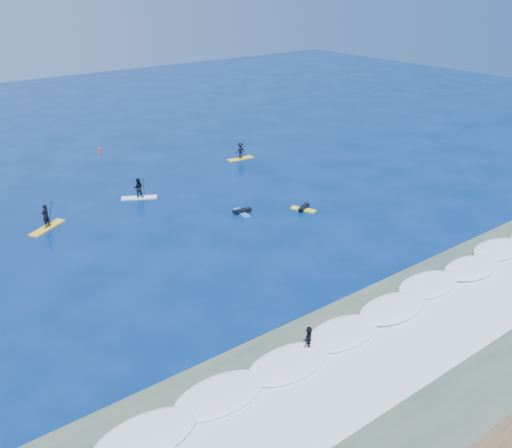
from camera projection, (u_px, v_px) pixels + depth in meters
ground at (267, 253)px, 39.85m from camera, size 160.00×160.00×0.00m
shallow_water at (436, 348)px, 29.76m from camera, size 90.00×13.00×0.01m
breaking_wave at (377, 315)px, 32.64m from camera, size 40.00×6.00×0.30m
whitewater at (420, 340)px, 30.48m from camera, size 34.00×5.00×0.02m
sup_paddler_left at (46, 220)px, 43.34m from camera, size 3.22×2.37×2.29m
sup_paddler_center at (138, 190)px, 49.06m from camera, size 2.98×2.15×2.11m
sup_paddler_right at (240, 152)px, 59.26m from camera, size 2.94×0.93×2.03m
prone_paddler_near at (304, 208)px, 46.90m from camera, size 1.61×2.15×0.44m
prone_paddler_far at (242, 211)px, 46.25m from camera, size 1.69×2.19×0.44m
wave_surfer at (309, 338)px, 29.39m from camera, size 1.58×1.50×1.24m
marker_buoy at (99, 150)px, 61.41m from camera, size 0.29×0.29×0.70m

